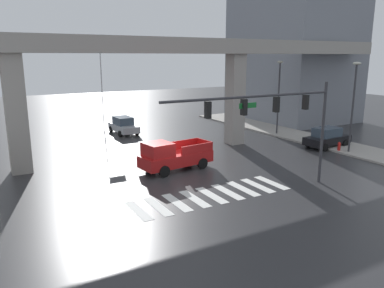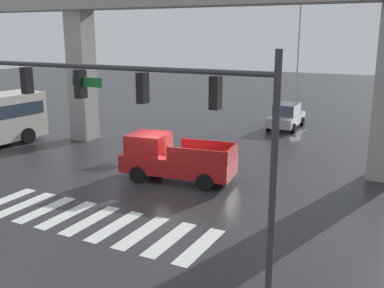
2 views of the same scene
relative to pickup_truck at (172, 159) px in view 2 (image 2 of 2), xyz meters
name	(u,v)px [view 2 (image 2 of 2)]	position (x,y,z in m)	size (l,w,h in m)	color
ground_plane	(163,181)	(-0.27, -0.40, -0.99)	(120.00, 120.00, 0.00)	#2D2D30
crosswalk_stripes	(91,220)	(-0.27, -5.40, -0.98)	(9.35, 2.80, 0.01)	silver
elevated_overpass	(211,11)	(-0.27, 4.65, 6.64)	(50.69, 1.92, 9.07)	#9E9991
pickup_truck	(172,159)	(0.00, 0.00, 0.00)	(5.30, 2.57, 2.08)	red
sedan_silver	(286,116)	(1.36, 13.72, -0.14)	(2.07, 4.35, 1.72)	#A8AAAF
traffic_signal_mast	(147,103)	(3.14, -6.73, 3.68)	(10.89, 0.32, 6.20)	#38383D
flagpole	(300,45)	(0.84, 18.42, 4.61)	(1.16, 0.12, 9.63)	silver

